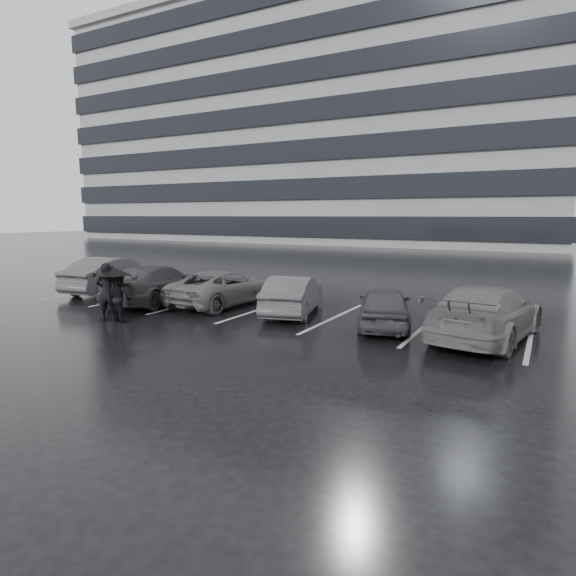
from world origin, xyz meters
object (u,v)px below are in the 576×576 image
at_px(car_west_a, 293,295).
at_px(car_east, 486,312).
at_px(car_west_c, 157,284).
at_px(car_west_d, 113,275).
at_px(car_west_b, 223,288).
at_px(car_main, 384,307).
at_px(pedestrian_right, 120,298).
at_px(pedestrian_left, 107,292).

height_order(car_west_a, car_east, car_east).
distance_m(car_west_c, car_west_d, 3.40).
distance_m(car_west_b, car_west_c, 2.56).
bearing_deg(car_west_c, car_west_d, -22.38).
bearing_deg(car_main, car_west_b, -23.27).
relative_size(car_west_b, pedestrian_right, 3.13).
bearing_deg(car_west_a, pedestrian_left, 22.82).
distance_m(car_main, car_west_c, 8.68).
distance_m(car_main, car_west_d, 11.99).
bearing_deg(pedestrian_left, car_west_d, -74.85).
bearing_deg(car_west_c, car_west_b, -169.68).
bearing_deg(pedestrian_left, car_west_c, -105.38).
bearing_deg(car_west_d, pedestrian_right, 134.33).
bearing_deg(pedestrian_left, car_west_a, -173.31).
height_order(car_west_c, car_west_d, car_west_d).
bearing_deg(pedestrian_right, car_west_d, -26.16).
height_order(car_west_b, car_west_c, car_west_c).
height_order(car_main, car_west_b, car_west_b).
bearing_deg(car_main, car_west_c, -16.40).
relative_size(car_east, pedestrian_right, 3.42).
relative_size(car_west_c, car_east, 0.98).
height_order(car_west_c, pedestrian_right, pedestrian_right).
bearing_deg(pedestrian_right, car_west_b, -94.06).
xyz_separation_m(car_main, car_west_c, (-8.68, -0.13, 0.10)).
height_order(car_main, car_west_d, car_west_d).
bearing_deg(car_east, car_main, 8.07).
distance_m(car_west_a, pedestrian_right, 5.43).
bearing_deg(car_west_b, car_main, 175.83).
xyz_separation_m(car_west_d, car_east, (14.71, -0.77, -0.03)).
distance_m(car_west_c, pedestrian_right, 3.17).
distance_m(car_main, pedestrian_right, 8.00).
bearing_deg(pedestrian_left, car_east, 164.99).
relative_size(car_main, car_west_a, 0.92).
xyz_separation_m(car_west_a, car_west_c, (-5.46, -0.56, 0.06)).
bearing_deg(pedestrian_left, car_west_b, -143.55).
bearing_deg(car_east, car_west_b, 4.39).
relative_size(car_west_a, car_west_d, 0.85).
bearing_deg(car_west_b, car_west_d, 1.02).
bearing_deg(car_west_d, pedestrian_left, 130.69).
bearing_deg(car_east, car_west_d, 5.79).
xyz_separation_m(car_west_c, pedestrian_left, (0.89, -3.05, 0.20)).
xyz_separation_m(car_west_d, pedestrian_right, (4.57, -3.77, -0.02)).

